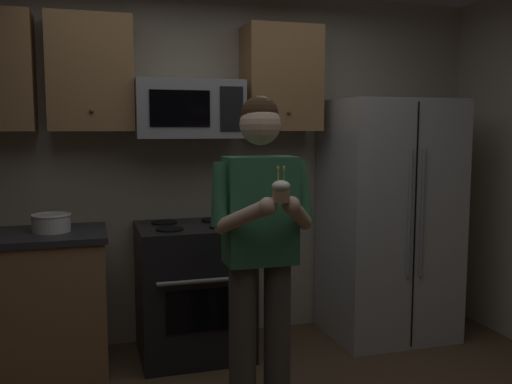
{
  "coord_description": "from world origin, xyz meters",
  "views": [
    {
      "loc": [
        -0.84,
        -2.46,
        1.59
      ],
      "look_at": [
        0.02,
        0.41,
        1.25
      ],
      "focal_mm": 39.58,
      "sensor_mm": 36.0,
      "label": 1
    }
  ],
  "objects": [
    {
      "name": "wall_back",
      "position": [
        0.0,
        1.75,
        1.3
      ],
      "size": [
        4.4,
        0.1,
        2.6
      ],
      "primitive_type": "cube",
      "color": "#B7AD99",
      "rests_on": "ground"
    },
    {
      "name": "oven_range",
      "position": [
        -0.15,
        1.36,
        0.46
      ],
      "size": [
        0.76,
        0.7,
        0.93
      ],
      "color": "black",
      "rests_on": "ground"
    },
    {
      "name": "microwave",
      "position": [
        -0.15,
        1.48,
        1.72
      ],
      "size": [
        0.74,
        0.41,
        0.4
      ],
      "color": "#9EA0A5"
    },
    {
      "name": "refrigerator",
      "position": [
        1.35,
        1.32,
        0.9
      ],
      "size": [
        0.9,
        0.75,
        1.8
      ],
      "color": "#B7BABF",
      "rests_on": "ground"
    },
    {
      "name": "cabinet_row_upper",
      "position": [
        -0.72,
        1.53,
        1.95
      ],
      "size": [
        2.78,
        0.36,
        0.76
      ],
      "color": "#9E7247"
    },
    {
      "name": "bowl_large_white",
      "position": [
        -1.07,
        1.39,
        0.98
      ],
      "size": [
        0.25,
        0.25,
        0.12
      ],
      "color": "white",
      "rests_on": "counter_left"
    },
    {
      "name": "person",
      "position": [
        0.05,
        0.4,
        1.0
      ],
      "size": [
        0.6,
        0.48,
        1.76
      ],
      "color": "#4C4742",
      "rests_on": "ground"
    },
    {
      "name": "cupcake",
      "position": [
        0.05,
        0.07,
        1.29
      ],
      "size": [
        0.09,
        0.09,
        0.17
      ],
      "color": "#A87F56"
    }
  ]
}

